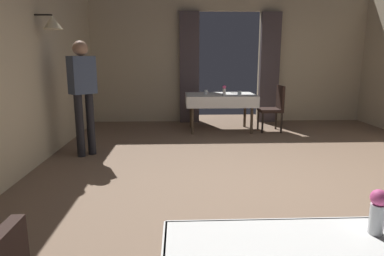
% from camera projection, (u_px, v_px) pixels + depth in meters
% --- Properties ---
extents(ground, '(10.08, 10.08, 0.00)m').
position_uv_depth(ground, '(279.00, 185.00, 3.97)').
color(ground, '#7A604C').
extents(wall_back, '(6.40, 0.27, 3.00)m').
position_uv_depth(wall_back, '(229.00, 56.00, 7.74)').
color(wall_back, beige).
rests_on(wall_back, ground).
extents(dining_table_mid, '(1.41, 0.93, 0.75)m').
position_uv_depth(dining_table_mid, '(220.00, 98.00, 6.84)').
color(dining_table_mid, '#4C3D2D').
rests_on(dining_table_mid, ground).
extents(chair_mid_right, '(0.45, 0.44, 0.93)m').
position_uv_depth(chair_mid_right, '(274.00, 106.00, 6.81)').
color(chair_mid_right, black).
rests_on(chair_mid_right, ground).
extents(flower_vase_near, '(0.07, 0.07, 0.20)m').
position_uv_depth(flower_vase_near, '(378.00, 210.00, 1.39)').
color(flower_vase_near, silver).
rests_on(flower_vase_near, dining_table_near).
extents(flower_vase_mid, '(0.07, 0.07, 0.21)m').
position_uv_depth(flower_vase_mid, '(224.00, 90.00, 6.49)').
color(flower_vase_mid, silver).
rests_on(flower_vase_mid, dining_table_mid).
extents(glass_mid_b, '(0.08, 0.08, 0.08)m').
position_uv_depth(glass_mid_b, '(239.00, 93.00, 6.67)').
color(glass_mid_b, silver).
rests_on(glass_mid_b, dining_table_mid).
extents(plate_mid_c, '(0.19, 0.19, 0.01)m').
position_uv_depth(plate_mid_c, '(235.00, 93.00, 7.09)').
color(plate_mid_c, white).
rests_on(plate_mid_c, dining_table_mid).
extents(glass_mid_d, '(0.07, 0.07, 0.10)m').
position_uv_depth(glass_mid_d, '(206.00, 92.00, 6.75)').
color(glass_mid_d, silver).
rests_on(glass_mid_d, dining_table_mid).
extents(person_waiter_by_doorway, '(0.41, 0.41, 1.72)m').
position_uv_depth(person_waiter_by_doorway, '(83.00, 89.00, 4.99)').
color(person_waiter_by_doorway, black).
rests_on(person_waiter_by_doorway, ground).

